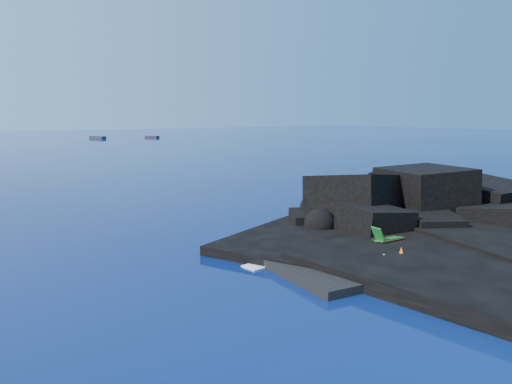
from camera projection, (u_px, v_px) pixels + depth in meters
ground at (292, 285)px, 19.20m from camera, size 400.00×400.00×0.00m
headland at (432, 227)px, 29.04m from camera, size 24.00×24.00×3.60m
beach at (363, 263)px, 22.17m from camera, size 9.08×6.86×0.70m
surf_foam at (305, 240)px, 26.09m from camera, size 10.00×8.00×0.06m
deck_chair at (389, 235)px, 23.51m from camera, size 1.64×0.77×1.11m
towel at (377, 262)px, 20.90m from camera, size 2.13×1.23×0.05m
sunbather at (378, 259)px, 20.87m from camera, size 1.95×0.73×0.25m
marker_cone at (401, 253)px, 21.41m from camera, size 0.43×0.43×0.54m
distant_boat_a at (98, 139)px, 134.40m from camera, size 3.36×5.16×0.66m
distant_boat_b at (152, 138)px, 138.92m from camera, size 2.99×4.44×0.57m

